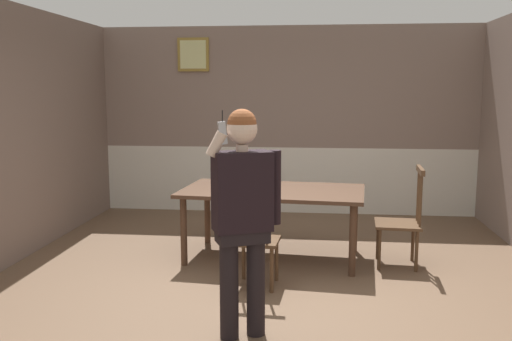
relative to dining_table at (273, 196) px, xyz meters
The scene contains 6 objects.
ground_plane 1.12m from the dining_table, 88.03° to the right, with size 7.04×7.04×0.00m, color brown.
room_back_partition 2.42m from the dining_table, 89.40° to the left, with size 5.63×0.17×2.76m.
dining_table is the anchor object (origin of this frame).
chair_near_window 1.38m from the dining_table, ahead, with size 0.49×0.49×1.05m.
chair_by_doorway 0.96m from the dining_table, 95.15° to the right, with size 0.44×0.44×1.00m.
person_figure 1.99m from the dining_table, 92.01° to the right, with size 0.53×0.38×1.71m.
Camera 1 is at (0.42, -5.01, 1.86)m, focal length 38.71 mm.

